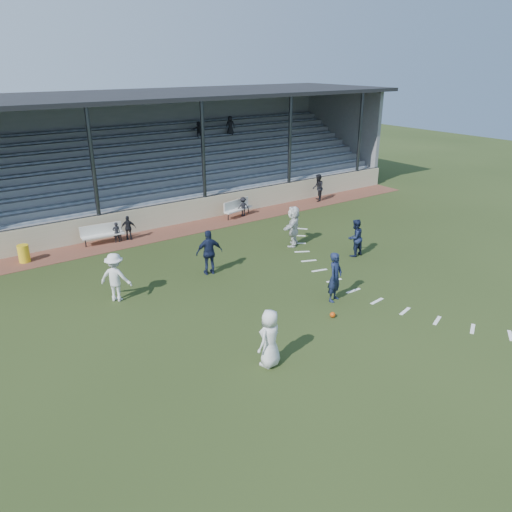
{
  "coord_description": "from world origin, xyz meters",
  "views": [
    {
      "loc": [
        -10.32,
        -12.05,
        8.35
      ],
      "look_at": [
        0.0,
        2.5,
        1.3
      ],
      "focal_mm": 35.0,
      "sensor_mm": 36.0,
      "label": 1
    }
  ],
  "objects_px": {
    "bench_left": "(102,232)",
    "player_navy_lead": "(335,277)",
    "football": "(333,315)",
    "trash_bin": "(24,253)",
    "bench_right": "(237,207)",
    "official": "(318,188)",
    "player_white_lead": "(270,338)"
  },
  "relations": [
    {
      "from": "bench_left",
      "to": "player_navy_lead",
      "type": "bearing_deg",
      "value": -60.98
    },
    {
      "from": "football",
      "to": "player_white_lead",
      "type": "relative_size",
      "value": 0.11
    },
    {
      "from": "football",
      "to": "player_navy_lead",
      "type": "distance_m",
      "value": 1.6
    },
    {
      "from": "football",
      "to": "bench_left",
      "type": "bearing_deg",
      "value": 108.25
    },
    {
      "from": "football",
      "to": "official",
      "type": "height_order",
      "value": "official"
    },
    {
      "from": "football",
      "to": "official",
      "type": "relative_size",
      "value": 0.12
    },
    {
      "from": "trash_bin",
      "to": "official",
      "type": "bearing_deg",
      "value": 0.46
    },
    {
      "from": "trash_bin",
      "to": "player_white_lead",
      "type": "xyz_separation_m",
      "value": [
        4.06,
        -12.61,
        0.48
      ]
    },
    {
      "from": "player_navy_lead",
      "to": "official",
      "type": "relative_size",
      "value": 1.12
    },
    {
      "from": "bench_right",
      "to": "trash_bin",
      "type": "distance_m",
      "value": 11.43
    },
    {
      "from": "bench_right",
      "to": "player_navy_lead",
      "type": "height_order",
      "value": "player_navy_lead"
    },
    {
      "from": "player_white_lead",
      "to": "player_navy_lead",
      "type": "relative_size",
      "value": 0.94
    },
    {
      "from": "bench_left",
      "to": "bench_right",
      "type": "height_order",
      "value": "same"
    },
    {
      "from": "bench_left",
      "to": "bench_right",
      "type": "distance_m",
      "value": 7.79
    },
    {
      "from": "player_navy_lead",
      "to": "bench_right",
      "type": "bearing_deg",
      "value": 53.5
    },
    {
      "from": "bench_right",
      "to": "football",
      "type": "relative_size",
      "value": 10.18
    },
    {
      "from": "bench_left",
      "to": "player_white_lead",
      "type": "bearing_deg",
      "value": -83.15
    },
    {
      "from": "bench_right",
      "to": "player_white_lead",
      "type": "bearing_deg",
      "value": -134.09
    },
    {
      "from": "player_navy_lead",
      "to": "trash_bin",
      "type": "bearing_deg",
      "value": 107.09
    },
    {
      "from": "trash_bin",
      "to": "football",
      "type": "distance_m",
      "value": 13.83
    },
    {
      "from": "football",
      "to": "bench_right",
      "type": "bearing_deg",
      "value": 72.0
    },
    {
      "from": "bench_left",
      "to": "official",
      "type": "xyz_separation_m",
      "value": [
        13.74,
        -0.2,
        0.28
      ]
    },
    {
      "from": "player_white_lead",
      "to": "bench_right",
      "type": "bearing_deg",
      "value": -139.57
    },
    {
      "from": "bench_left",
      "to": "bench_right",
      "type": "bearing_deg",
      "value": 4.63
    },
    {
      "from": "trash_bin",
      "to": "football",
      "type": "relative_size",
      "value": 3.89
    },
    {
      "from": "player_white_lead",
      "to": "official",
      "type": "distance_m",
      "value": 18.44
    },
    {
      "from": "trash_bin",
      "to": "player_white_lead",
      "type": "distance_m",
      "value": 13.26
    },
    {
      "from": "football",
      "to": "player_navy_lead",
      "type": "xyz_separation_m",
      "value": [
        0.96,
        0.95,
        0.84
      ]
    },
    {
      "from": "bench_right",
      "to": "player_white_lead",
      "type": "height_order",
      "value": "player_white_lead"
    },
    {
      "from": "bench_left",
      "to": "player_navy_lead",
      "type": "height_order",
      "value": "player_navy_lead"
    },
    {
      "from": "bench_right",
      "to": "official",
      "type": "height_order",
      "value": "official"
    },
    {
      "from": "trash_bin",
      "to": "football",
      "type": "height_order",
      "value": "trash_bin"
    }
  ]
}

